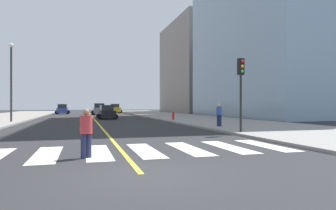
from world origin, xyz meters
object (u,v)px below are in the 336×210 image
object	(u,v)px
street_lamp	(11,76)
car_black_nearest	(107,112)
car_yellow_third	(115,109)
pedestrian_crossing	(86,131)
traffic_light_near_corner	(241,80)
fire_hydrant	(173,116)
car_gray_second	(99,109)
car_blue_fourth	(63,109)
pedestrian_waiting_east	(219,114)

from	to	relation	value
street_lamp	car_black_nearest	bearing A→B (deg)	33.35
car_yellow_third	pedestrian_crossing	bearing A→B (deg)	80.74
traffic_light_near_corner	fire_hydrant	bearing A→B (deg)	-91.70
car_black_nearest	car_yellow_third	size ratio (longest dim) A/B	0.88
street_lamp	fire_hydrant	bearing A→B (deg)	-2.35
car_gray_second	car_black_nearest	bearing A→B (deg)	91.13
pedestrian_crossing	street_lamp	bearing A→B (deg)	-89.18
car_yellow_third	traffic_light_near_corner	world-z (taller)	traffic_light_near_corner
pedestrian_crossing	car_gray_second	bearing A→B (deg)	-109.85
car_gray_second	fire_hydrant	xyz separation A→B (m)	(6.73, -24.91, -0.40)
car_gray_second	car_blue_fourth	world-z (taller)	car_gray_second
pedestrian_waiting_east	pedestrian_crossing	bearing A→B (deg)	-93.40
car_yellow_third	car_blue_fourth	xyz separation A→B (m)	(-10.71, -4.06, -0.03)
fire_hydrant	car_black_nearest	bearing A→B (deg)	133.41
car_blue_fourth	pedestrian_waiting_east	size ratio (longest dim) A/B	2.53
pedestrian_crossing	pedestrian_waiting_east	world-z (taller)	pedestrian_waiting_east
pedestrian_waiting_east	traffic_light_near_corner	bearing A→B (deg)	-60.24
car_gray_second	pedestrian_waiting_east	size ratio (longest dim) A/B	2.71
car_blue_fourth	street_lamp	bearing A→B (deg)	-95.37
traffic_light_near_corner	pedestrian_crossing	distance (m)	11.16
car_yellow_third	street_lamp	world-z (taller)	street_lamp
traffic_light_near_corner	pedestrian_waiting_east	distance (m)	5.34
car_gray_second	fire_hydrant	size ratio (longest dim) A/B	5.29
car_blue_fourth	pedestrian_waiting_east	distance (m)	44.49
fire_hydrant	car_yellow_third	bearing A→B (deg)	94.54
pedestrian_waiting_east	fire_hydrant	xyz separation A→B (m)	(-0.37, 10.94, -0.53)
fire_hydrant	pedestrian_waiting_east	bearing A→B (deg)	-88.06
car_black_nearest	street_lamp	bearing A→B (deg)	30.55
car_black_nearest	fire_hydrant	size ratio (longest dim) A/B	4.58
car_yellow_third	traffic_light_near_corner	xyz separation A→B (m)	(2.35, -51.11, 2.36)
pedestrian_crossing	car_blue_fourth	bearing A→B (deg)	-102.08
car_black_nearest	car_blue_fourth	distance (m)	25.15
pedestrian_waiting_east	street_lamp	world-z (taller)	street_lamp
street_lamp	pedestrian_crossing	bearing A→B (deg)	-72.90
car_gray_second	pedestrian_crossing	bearing A→B (deg)	87.54
car_black_nearest	street_lamp	xyz separation A→B (m)	(-9.78, -6.43, 3.86)
car_blue_fourth	traffic_light_near_corner	xyz separation A→B (m)	(13.06, -47.05, 2.39)
traffic_light_near_corner	car_black_nearest	bearing A→B (deg)	-74.68
fire_hydrant	street_lamp	size ratio (longest dim) A/B	0.11
traffic_light_near_corner	street_lamp	xyz separation A→B (m)	(-16.03, 16.41, 1.39)
car_gray_second	pedestrian_waiting_east	world-z (taller)	car_gray_second
car_blue_fourth	fire_hydrant	world-z (taller)	car_blue_fourth
car_yellow_third	pedestrian_crossing	distance (m)	57.42
car_yellow_third	car_blue_fourth	world-z (taller)	car_yellow_third
car_yellow_third	pedestrian_waiting_east	world-z (taller)	car_yellow_third
car_yellow_third	fire_hydrant	world-z (taller)	car_yellow_third
car_blue_fourth	pedestrian_crossing	bearing A→B (deg)	-85.62
traffic_light_near_corner	fire_hydrant	size ratio (longest dim) A/B	5.03
car_yellow_third	pedestrian_crossing	size ratio (longest dim) A/B	2.78
car_yellow_third	pedestrian_waiting_east	xyz separation A→B (m)	(3.18, -46.32, 0.16)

